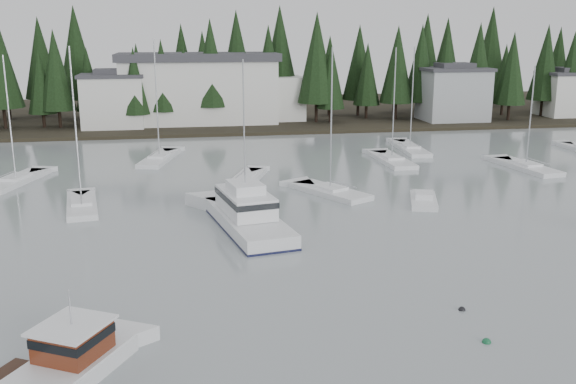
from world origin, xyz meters
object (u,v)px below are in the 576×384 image
(house_east_b, at_px, (569,93))
(sailboat_11, at_px, (392,161))
(sailboat_4, at_px, (16,182))
(sailboat_10, at_px, (410,150))
(lobster_boat_brown, at_px, (52,376))
(sailboat_3, at_px, (245,182))
(sailboat_0, at_px, (330,193))
(harbor_inn, at_px, (212,89))
(sailboat_8, at_px, (82,207))
(house_west, at_px, (113,100))
(cabin_cruiser_center, at_px, (247,217))
(sailboat_7, at_px, (526,168))
(house_east_a, at_px, (453,93))
(runabout_1, at_px, (423,202))
(sailboat_9, at_px, (160,160))

(house_east_b, distance_m, sailboat_11, 52.83)
(sailboat_4, distance_m, sailboat_10, 46.37)
(lobster_boat_brown, distance_m, sailboat_3, 38.39)
(sailboat_0, bearing_deg, harbor_inn, -19.28)
(lobster_boat_brown, height_order, sailboat_8, sailboat_8)
(sailboat_11, bearing_deg, sailboat_10, -35.64)
(house_east_b, distance_m, sailboat_3, 71.77)
(house_west, distance_m, sailboat_0, 50.00)
(house_east_b, bearing_deg, sailboat_10, -146.67)
(cabin_cruiser_center, height_order, sailboat_10, sailboat_10)
(cabin_cruiser_center, xyz_separation_m, sailboat_7, (32.51, 16.46, -0.75))
(house_west, relative_size, house_east_a, 0.90)
(sailboat_4, xyz_separation_m, sailboat_8, (7.77, -10.75, 0.02))
(sailboat_3, distance_m, sailboat_4, 22.82)
(sailboat_7, bearing_deg, cabin_cruiser_center, 109.86)
(sailboat_11, xyz_separation_m, runabout_1, (-3.23, -18.25, 0.06))
(house_east_a, xyz_separation_m, sailboat_9, (-46.73, -23.98, -4.83))
(runabout_1, bearing_deg, house_east_b, -23.82)
(sailboat_9, bearing_deg, harbor_inn, -1.59)
(sailboat_7, relative_size, sailboat_10, 0.87)
(lobster_boat_brown, xyz_separation_m, cabin_cruiser_center, (10.60, 21.38, 0.30))
(house_east_b, xyz_separation_m, sailboat_9, (-68.73, -25.98, -4.33))
(sailboat_9, bearing_deg, house_east_b, -55.54)
(sailboat_3, xyz_separation_m, sailboat_7, (31.14, 1.37, -0.01))
(house_east_a, xyz_separation_m, sailboat_8, (-52.78, -44.17, -4.81))
(sailboat_0, height_order, runabout_1, sailboat_0)
(lobster_boat_brown, bearing_deg, runabout_1, -16.69)
(sailboat_7, xyz_separation_m, sailboat_11, (-13.29, 6.22, 0.01))
(sailboat_3, bearing_deg, house_east_b, -36.89)
(sailboat_0, distance_m, sailboat_11, 17.11)
(house_west, relative_size, runabout_1, 1.61)
(sailboat_8, bearing_deg, house_east_b, -66.70)
(sailboat_0, bearing_deg, lobster_boat_brown, 118.55)
(house_east_a, relative_size, sailboat_8, 0.75)
(sailboat_3, relative_size, sailboat_11, 0.94)
(house_west, bearing_deg, sailboat_0, -62.09)
(sailboat_7, relative_size, sailboat_11, 0.87)
(house_west, bearing_deg, sailboat_10, -31.52)
(harbor_inn, height_order, sailboat_11, sailboat_11)
(house_east_a, bearing_deg, sailboat_10, -124.34)
(cabin_cruiser_center, bearing_deg, sailboat_0, -53.98)
(house_west, xyz_separation_m, sailboat_3, (15.96, -38.10, -4.59))
(lobster_boat_brown, bearing_deg, house_east_b, -14.45)
(cabin_cruiser_center, bearing_deg, sailboat_7, -73.65)
(cabin_cruiser_center, height_order, sailboat_7, sailboat_7)
(sailboat_4, bearing_deg, sailboat_7, -75.69)
(sailboat_10, bearing_deg, cabin_cruiser_center, 145.50)
(sailboat_9, height_order, sailboat_11, sailboat_9)
(house_east_b, bearing_deg, sailboat_3, -146.93)
(sailboat_4, bearing_deg, harbor_inn, -13.01)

